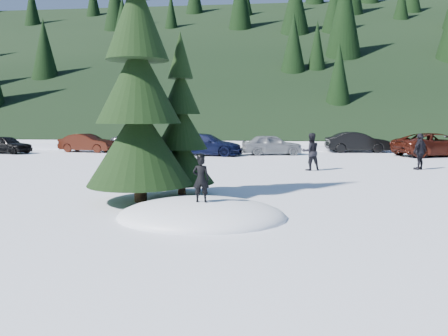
# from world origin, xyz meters

# --- Properties ---
(ground) EXTENTS (200.00, 200.00, 0.00)m
(ground) POSITION_xyz_m (0.00, 0.00, 0.00)
(ground) COLOR white
(ground) RESTS_ON ground
(snow_mound) EXTENTS (4.48, 3.52, 0.96)m
(snow_mound) POSITION_xyz_m (0.00, 0.00, 0.00)
(snow_mound) COLOR silver
(snow_mound) RESTS_ON ground
(forest_hillside) EXTENTS (200.00, 60.00, 25.00)m
(forest_hillside) POSITION_xyz_m (0.00, 54.00, 12.50)
(forest_hillside) COLOR black
(forest_hillside) RESTS_ON ground
(spruce_tall) EXTENTS (3.20, 3.20, 8.60)m
(spruce_tall) POSITION_xyz_m (-2.20, 1.80, 3.32)
(spruce_tall) COLOR black
(spruce_tall) RESTS_ON ground
(spruce_short) EXTENTS (2.20, 2.20, 5.37)m
(spruce_short) POSITION_xyz_m (-1.20, 3.20, 2.10)
(spruce_short) COLOR black
(spruce_short) RESTS_ON ground
(child_skier) EXTENTS (0.43, 0.29, 1.16)m
(child_skier) POSITION_xyz_m (0.04, -0.35, 1.06)
(child_skier) COLOR black
(child_skier) RESTS_ON snow_mound
(adult_0) EXTENTS (1.05, 0.92, 1.82)m
(adult_0) POSITION_xyz_m (3.68, 10.35, 0.91)
(adult_0) COLOR black
(adult_0) RESTS_ON ground
(adult_1) EXTENTS (1.08, 1.04, 1.80)m
(adult_1) POSITION_xyz_m (9.04, 11.24, 0.90)
(adult_1) COLOR black
(adult_1) RESTS_ON ground
(car_0) EXTENTS (3.94, 2.21, 1.27)m
(car_0) POSITION_xyz_m (-16.89, 17.77, 0.63)
(car_0) COLOR black
(car_0) RESTS_ON ground
(car_1) EXTENTS (4.18, 1.87, 1.33)m
(car_1) POSITION_xyz_m (-11.70, 19.59, 0.67)
(car_1) COLOR black
(car_1) RESTS_ON ground
(car_2) EXTENTS (5.27, 2.66, 1.43)m
(car_2) POSITION_xyz_m (-8.01, 22.07, 0.71)
(car_2) COLOR #47484E
(car_2) RESTS_ON ground
(car_3) EXTENTS (5.26, 2.83, 1.45)m
(car_3) POSITION_xyz_m (-2.65, 17.93, 0.72)
(car_3) COLOR black
(car_3) RESTS_ON ground
(car_4) EXTENTS (4.35, 2.45, 1.40)m
(car_4) POSITION_xyz_m (1.77, 18.77, 0.70)
(car_4) COLOR gray
(car_4) RESTS_ON ground
(car_5) EXTENTS (4.59, 1.97, 1.47)m
(car_5) POSITION_xyz_m (7.95, 21.52, 0.73)
(car_5) COLOR black
(car_5) RESTS_ON ground
(car_6) EXTENTS (6.01, 4.15, 1.53)m
(car_6) POSITION_xyz_m (12.45, 18.85, 0.76)
(car_6) COLOR #37110A
(car_6) RESTS_ON ground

